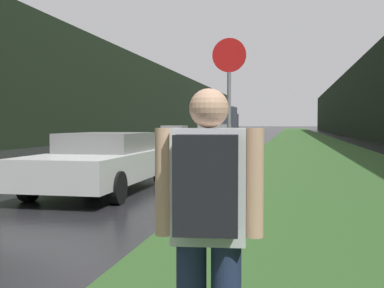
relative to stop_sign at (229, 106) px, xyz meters
name	(u,v)px	position (x,y,z in m)	size (l,w,h in m)	color
grass_verge	(307,142)	(2.36, 30.56, -1.76)	(6.00, 240.00, 0.02)	#2D5123
lane_stripe_c	(96,169)	(-4.99, 5.75, -1.77)	(0.12, 3.00, 0.01)	silver
lane_stripe_d	(156,155)	(-4.99, 12.75, -1.77)	(0.12, 3.00, 0.01)	silver
lane_stripe_e	(188,148)	(-4.99, 19.75, -1.77)	(0.12, 3.00, 0.01)	silver
lane_stripe_f	(208,143)	(-4.99, 26.75, -1.77)	(0.12, 3.00, 0.01)	silver
treeline_far_side	(134,97)	(-15.35, 40.56, 2.50)	(2.00, 140.00, 8.54)	black
treeline_near_side	(367,100)	(8.36, 40.56, 2.00)	(2.00, 140.00, 7.56)	black
stop_sign	(229,106)	(0.00, 0.00, 0.00)	(0.61, 0.07, 2.99)	slate
hitchhiker_with_backpack	(208,223)	(0.69, -6.24, -0.84)	(0.56, 0.43, 1.63)	#1E2847
car_passing_near	(104,161)	(-2.82, 1.00, -1.13)	(1.94, 4.76, 1.25)	#BCBCBC
car_passing_far	(214,137)	(-2.82, 16.21, -1.03)	(1.91, 4.05, 1.44)	#BCBCBC
car_oncoming	(175,134)	(-7.17, 25.43, -1.09)	(1.93, 4.49, 1.33)	#BCBCBC
delivery_truck	(227,121)	(-7.17, 54.86, 0.12)	(2.49, 6.94, 3.65)	black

